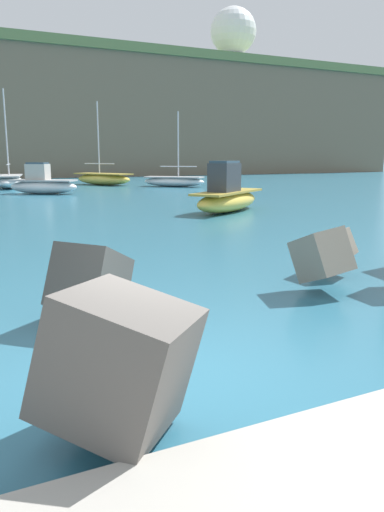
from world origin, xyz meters
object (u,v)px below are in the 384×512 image
boat_near_left (9,181)px  boat_mid_left (174,181)px  boat_mid_right (103,179)px  boat_mid_centre (43,184)px  radar_dome (233,35)px  boat_near_centre (227,196)px

boat_near_left → boat_mid_left: boat_near_left is taller
boat_mid_right → boat_mid_centre: bearing=-128.5°
boat_near_left → boat_mid_left: 14.11m
boat_near_left → boat_mid_centre: size_ratio=1.60×
boat_mid_right → radar_dome: radar_dome is taller
boat_near_left → boat_mid_right: boat_near_left is taller
boat_near_left → radar_dome: radar_dome is taller
boat_near_centre → radar_dome: size_ratio=0.52×
boat_near_left → radar_dome: 59.12m
radar_dome → boat_mid_right: bearing=-135.4°
boat_near_centre → boat_mid_left: 20.75m
boat_near_centre → boat_near_left: bearing=106.8°
boat_near_centre → boat_mid_right: boat_mid_right is taller
boat_mid_left → boat_mid_right: 7.26m
boat_near_left → boat_mid_left: (13.42, -4.34, -0.11)m
boat_mid_left → boat_mid_right: boat_mid_right is taller
boat_mid_centre → boat_mid_right: 11.58m
boat_mid_left → boat_near_centre: bearing=-107.1°
boat_mid_centre → boat_mid_right: bearing=51.5°
boat_mid_left → radar_dome: bearing=53.2°
boat_near_centre → boat_mid_right: (1.24, 25.21, -0.17)m
boat_near_left → boat_mid_centre: (1.36, -8.02, 0.11)m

